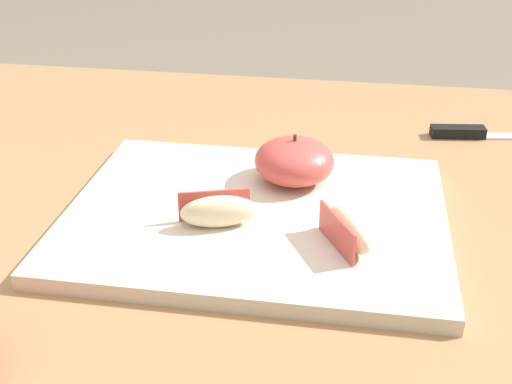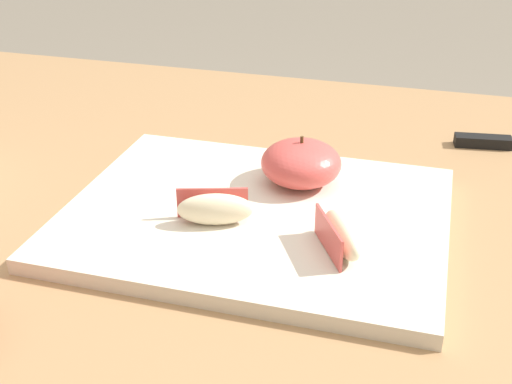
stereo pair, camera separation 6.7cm
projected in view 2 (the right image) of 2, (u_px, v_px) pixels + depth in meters
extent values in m
cube|color=#9E754C|center=(235.00, 210.00, 0.74)|extent=(1.28, 0.84, 0.03)
cube|color=#9E754C|center=(19.00, 247.00, 1.36)|extent=(0.06, 0.06, 0.72)
cube|color=beige|center=(256.00, 216.00, 0.68)|extent=(0.38, 0.30, 0.02)
ellipsoid|color=#D14C47|center=(301.00, 163.00, 0.72)|extent=(0.09, 0.09, 0.05)
cylinder|color=#4C3319|center=(302.00, 141.00, 0.71)|extent=(0.00, 0.00, 0.01)
ellipsoid|color=beige|center=(215.00, 209.00, 0.64)|extent=(0.08, 0.04, 0.03)
cube|color=#D14C47|center=(216.00, 203.00, 0.66)|extent=(0.07, 0.02, 0.03)
ellipsoid|color=beige|center=(342.00, 235.00, 0.60)|extent=(0.06, 0.08, 0.03)
cube|color=#D14C47|center=(328.00, 236.00, 0.60)|extent=(0.04, 0.06, 0.03)
cube|color=black|center=(483.00, 141.00, 0.85)|extent=(0.07, 0.03, 0.01)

